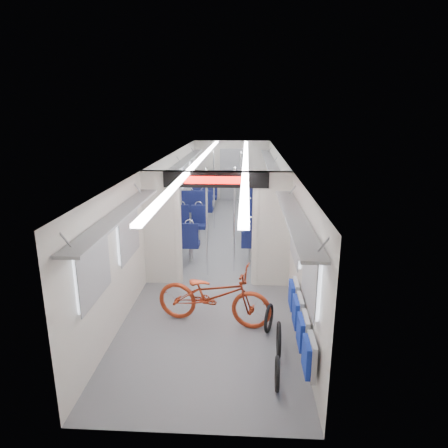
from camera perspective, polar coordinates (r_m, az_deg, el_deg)
name	(u,v)px	position (r m, az deg, el deg)	size (l,w,h in m)	color
carriage	(222,194)	(9.49, -0.31, 4.31)	(12.00, 12.02, 2.31)	#515456
bicycle	(214,295)	(6.63, -1.49, -10.09)	(0.67, 1.92, 1.01)	#9C3116
flip_bench	(300,322)	(5.81, 10.86, -13.53)	(0.12, 2.07, 0.48)	gray
bike_hoop_a	(277,376)	(5.41, 7.59, -20.66)	(0.45, 0.45, 0.05)	black
bike_hoop_b	(279,341)	(5.98, 7.81, -16.28)	(0.52, 0.52, 0.05)	black
bike_hoop_c	(269,320)	(6.55, 6.41, -13.41)	(0.47, 0.47, 0.05)	black
seat_bay_near_left	(185,230)	(10.07, -5.53, -0.82)	(0.88, 1.91, 1.05)	#0D123D
seat_bay_near_right	(260,228)	(10.14, 5.13, -0.56)	(0.91, 2.08, 1.10)	#0D123D
seat_bay_far_left	(201,198)	(13.46, -3.30, 3.69)	(0.95, 2.24, 1.15)	#0D123D
seat_bay_far_right	(257,198)	(13.51, 4.68, 3.76)	(0.96, 2.33, 1.18)	#0D123D
stanchion_near_left	(207,223)	(8.29, -2.46, 0.08)	(0.04, 0.04, 2.30)	silver
stanchion_near_right	(234,221)	(8.48, 1.47, 0.47)	(0.04, 0.04, 2.30)	silver
stanchion_far_left	(214,191)	(11.71, -1.44, 4.79)	(0.04, 0.04, 2.30)	silver
stanchion_far_right	(240,192)	(11.57, 2.34, 4.65)	(0.04, 0.04, 2.30)	silver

